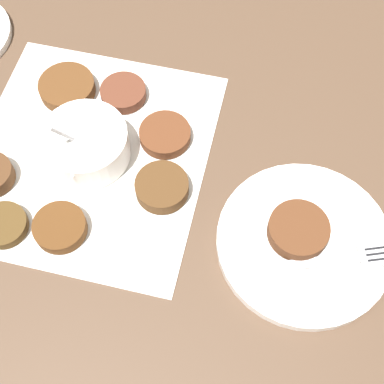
{
  "coord_description": "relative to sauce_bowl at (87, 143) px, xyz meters",
  "views": [
    {
      "loc": [
        0.36,
        0.17,
        0.63
      ],
      "look_at": [
        0.04,
        0.12,
        0.02
      ],
      "focal_mm": 50.0,
      "sensor_mm": 36.0,
      "label": 1
    }
  ],
  "objects": [
    {
      "name": "ground_plane",
      "position": [
        0.0,
        0.03,
        -0.03
      ],
      "size": [
        4.0,
        4.0,
        0.0
      ],
      "primitive_type": "plane",
      "color": "#4C3828"
    },
    {
      "name": "fritter_1",
      "position": [
        -0.04,
        0.1,
        -0.01
      ],
      "size": [
        0.07,
        0.07,
        0.02
      ],
      "color": "#562E19",
      "rests_on": "napkin"
    },
    {
      "name": "napkin",
      "position": [
        0.01,
        0.0,
        -0.02
      ],
      "size": [
        0.37,
        0.34,
        0.0
      ],
      "color": "silver",
      "rests_on": "ground_plane"
    },
    {
      "name": "fritter_3",
      "position": [
        -0.1,
        -0.06,
        -0.01
      ],
      "size": [
        0.08,
        0.08,
        0.02
      ],
      "color": "#523118",
      "rests_on": "napkin"
    },
    {
      "name": "fritter_0",
      "position": [
        0.13,
        -0.08,
        -0.01
      ],
      "size": [
        0.06,
        0.06,
        0.01
      ],
      "color": "#4A3418",
      "rests_on": "napkin"
    },
    {
      "name": "fritter_on_plate",
      "position": [
        0.09,
        0.29,
        0.01
      ],
      "size": [
        0.07,
        0.07,
        0.02
      ],
      "color": "#512D19",
      "rests_on": "serving_plate"
    },
    {
      "name": "serving_plate",
      "position": [
        0.09,
        0.3,
        -0.01
      ],
      "size": [
        0.22,
        0.22,
        0.02
      ],
      "color": "white",
      "rests_on": "ground_plane"
    },
    {
      "name": "fork",
      "position": [
        0.11,
        0.36,
        -0.0
      ],
      "size": [
        0.07,
        0.19,
        0.0
      ],
      "color": "silver",
      "rests_on": "serving_plate"
    },
    {
      "name": "sauce_bowl",
      "position": [
        0.0,
        0.0,
        0.0
      ],
      "size": [
        0.13,
        0.12,
        0.1
      ],
      "color": "white",
      "rests_on": "napkin"
    },
    {
      "name": "fritter_2",
      "position": [
        0.12,
        -0.01,
        -0.01
      ],
      "size": [
        0.07,
        0.07,
        0.02
      ],
      "color": "#502F15",
      "rests_on": "napkin"
    },
    {
      "name": "fritter_4",
      "position": [
        -0.1,
        0.03,
        -0.01
      ],
      "size": [
        0.07,
        0.07,
        0.02
      ],
      "color": "#562D1E",
      "rests_on": "napkin"
    },
    {
      "name": "fritter_5",
      "position": [
        0.04,
        0.11,
        -0.01
      ],
      "size": [
        0.07,
        0.07,
        0.02
      ],
      "color": "#4A2F18",
      "rests_on": "napkin"
    }
  ]
}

